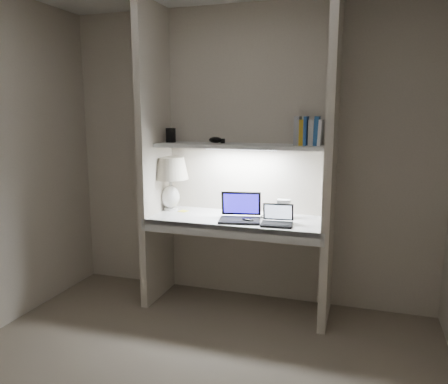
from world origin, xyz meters
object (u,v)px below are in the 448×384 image
at_px(laptop_netbook, 277,220).
at_px(speaker, 284,209).
at_px(book_row, 308,132).
at_px(laptop_main, 240,214).
at_px(table_lamp, 170,174).

relative_size(laptop_netbook, speaker, 1.69).
distance_m(speaker, book_row, 0.65).
bearing_deg(laptop_main, speaker, 19.77).
distance_m(table_lamp, laptop_main, 0.76).
relative_size(laptop_main, speaker, 2.47).
distance_m(laptop_netbook, book_row, 0.73).
height_order(speaker, book_row, book_row).
xyz_separation_m(table_lamp, speaker, (1.00, 0.02, -0.24)).
bearing_deg(book_row, table_lamp, -178.76).
xyz_separation_m(laptop_netbook, speaker, (0.01, 0.24, 0.04)).
bearing_deg(laptop_main, book_row, 10.32).
bearing_deg(book_row, laptop_main, -158.51).
height_order(laptop_main, laptop_netbook, laptop_main).
bearing_deg(table_lamp, speaker, 1.19).
bearing_deg(speaker, table_lamp, 173.67).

